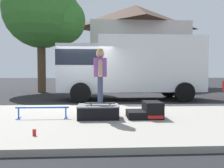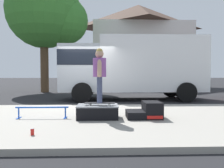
{
  "view_description": "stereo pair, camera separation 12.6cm",
  "coord_description": "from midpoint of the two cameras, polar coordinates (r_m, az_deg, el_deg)",
  "views": [
    {
      "loc": [
        0.63,
        -8.94,
        1.27
      ],
      "look_at": [
        1.01,
        -2.31,
        0.98
      ],
      "focal_mm": 36.06,
      "sensor_mm": 36.0,
      "label": 1
    },
    {
      "loc": [
        0.76,
        -8.95,
        1.27
      ],
      "look_at": [
        1.01,
        -2.31,
        0.98
      ],
      "focal_mm": 36.06,
      "sensor_mm": 36.0,
      "label": 2
    }
  ],
  "objects": [
    {
      "name": "ground_plane",
      "position": [
        9.06,
        -7.63,
        -5.57
      ],
      "size": [
        140.0,
        140.0,
        0.0
      ],
      "primitive_type": "plane",
      "color": "black"
    },
    {
      "name": "sidewalk_slab",
      "position": [
        6.11,
        -9.81,
        -8.95
      ],
      "size": [
        50.0,
        5.0,
        0.12
      ],
      "primitive_type": "cube",
      "color": "gray",
      "rests_on": "ground"
    },
    {
      "name": "skate_box",
      "position": [
        5.91,
        -4.13,
        -6.87
      ],
      "size": [
        1.06,
        0.71,
        0.35
      ],
      "color": "black",
      "rests_on": "sidewalk_slab"
    },
    {
      "name": "kicker_ramp",
      "position": [
        6.03,
        8.34,
        -6.81
      ],
      "size": [
        0.9,
        0.69,
        0.42
      ],
      "color": "black",
      "rests_on": "sidewalk_slab"
    },
    {
      "name": "grind_rail",
      "position": [
        6.17,
        -17.83,
        -6.21
      ],
      "size": [
        1.37,
        0.28,
        0.3
      ],
      "color": "blue",
      "rests_on": "sidewalk_slab"
    },
    {
      "name": "skateboard",
      "position": [
        5.82,
        -3.61,
        -4.86
      ],
      "size": [
        0.79,
        0.25,
        0.07
      ],
      "color": "black",
      "rests_on": "skate_box"
    },
    {
      "name": "skater_kid",
      "position": [
        5.77,
        -3.63,
        3.37
      ],
      "size": [
        0.34,
        0.72,
        1.4
      ],
      "color": "#3F4766",
      "rests_on": "skateboard"
    },
    {
      "name": "soda_can",
      "position": [
        4.56,
        -19.87,
        -11.42
      ],
      "size": [
        0.07,
        0.07,
        0.13
      ],
      "color": "red",
      "rests_on": "sidewalk_slab"
    },
    {
      "name": "box_truck",
      "position": [
        11.25,
        4.08,
        4.69
      ],
      "size": [
        6.91,
        2.63,
        3.05
      ],
      "color": "white",
      "rests_on": "ground"
    },
    {
      "name": "street_tree_main",
      "position": [
        17.04,
        -16.76,
        16.78
      ],
      "size": [
        5.65,
        5.13,
        8.23
      ],
      "color": "brown",
      "rests_on": "ground"
    },
    {
      "name": "house_behind",
      "position": [
        23.66,
        5.76,
        9.7
      ],
      "size": [
        9.54,
        8.22,
        8.4
      ],
      "color": "silver",
      "rests_on": "ground"
    }
  ]
}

